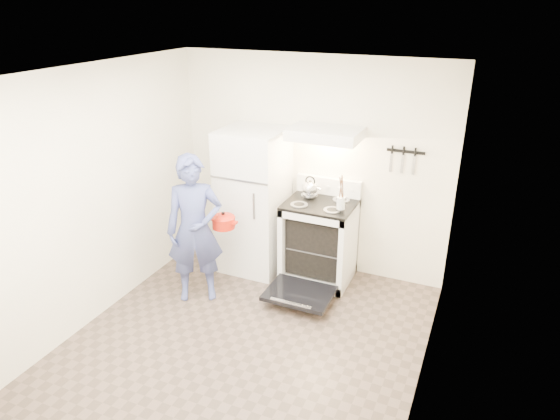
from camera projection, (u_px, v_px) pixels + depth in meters
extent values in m
plane|color=brown|center=(243.00, 346.00, 4.72)|extent=(3.60, 3.60, 0.00)
cube|color=white|center=(312.00, 166.00, 5.75)|extent=(3.20, 0.02, 2.50)
cube|color=white|center=(254.00, 201.00, 5.82)|extent=(0.70, 0.70, 1.70)
cube|color=white|center=(319.00, 242.00, 5.70)|extent=(0.76, 0.65, 0.92)
cube|color=black|center=(320.00, 204.00, 5.51)|extent=(0.76, 0.65, 0.03)
cube|color=white|center=(329.00, 186.00, 5.71)|extent=(0.76, 0.07, 0.20)
cube|color=black|center=(299.00, 293.00, 5.33)|extent=(0.70, 0.54, 0.04)
cube|color=slate|center=(319.00, 244.00, 5.71)|extent=(0.60, 0.52, 0.01)
cube|color=white|center=(325.00, 134.00, 5.27)|extent=(0.76, 0.50, 0.12)
cube|color=black|center=(406.00, 151.00, 5.23)|extent=(0.40, 0.02, 0.03)
cylinder|color=#88664B|center=(314.00, 243.00, 5.70)|extent=(0.37, 0.37, 0.02)
cylinder|color=silver|center=(341.00, 203.00, 5.25)|extent=(0.11, 0.11, 0.13)
imported|color=#394677|center=(195.00, 230.00, 5.20)|extent=(0.70, 0.63, 1.61)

